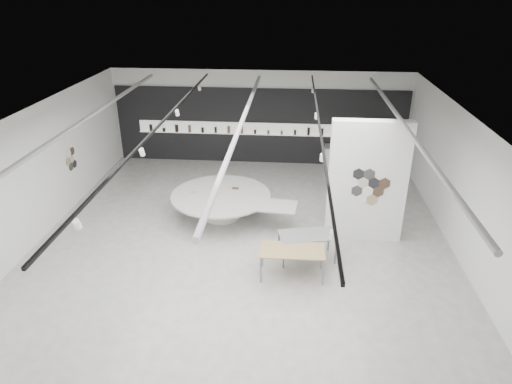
# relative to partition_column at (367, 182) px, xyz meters

# --- Properties ---
(room) EXTENTS (12.02, 14.02, 3.82)m
(room) POSITION_rel_partition_column_xyz_m (-3.59, -1.00, 0.27)
(room) COLOR #B7B5AC
(room) RESTS_ON ground
(back_wall_display) EXTENTS (11.80, 0.27, 3.10)m
(back_wall_display) POSITION_rel_partition_column_xyz_m (-3.58, 5.94, -0.26)
(back_wall_display) COLOR black
(back_wall_display) RESTS_ON ground
(partition_column) EXTENTS (2.20, 0.38, 3.60)m
(partition_column) POSITION_rel_partition_column_xyz_m (0.00, 0.00, 0.00)
(partition_column) COLOR white
(partition_column) RESTS_ON ground
(display_island) EXTENTS (4.20, 3.49, 0.81)m
(display_island) POSITION_rel_partition_column_xyz_m (-4.31, 0.90, -1.27)
(display_island) COLOR white
(display_island) RESTS_ON ground
(sample_table_wood) EXTENTS (1.65, 0.84, 0.77)m
(sample_table_wood) POSITION_rel_partition_column_xyz_m (-2.06, -2.12, -1.08)
(sample_table_wood) COLOR tan
(sample_table_wood) RESTS_ON ground
(sample_table_stone) EXTENTS (1.65, 1.08, 0.78)m
(sample_table_stone) POSITION_rel_partition_column_xyz_m (-1.66, -1.33, -1.09)
(sample_table_stone) COLOR gray
(sample_table_stone) RESTS_ON ground
(kitchen_counter) EXTENTS (1.68, 0.72, 1.30)m
(kitchen_counter) POSITION_rel_partition_column_xyz_m (-0.02, 5.53, -1.33)
(kitchen_counter) COLOR white
(kitchen_counter) RESTS_ON ground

